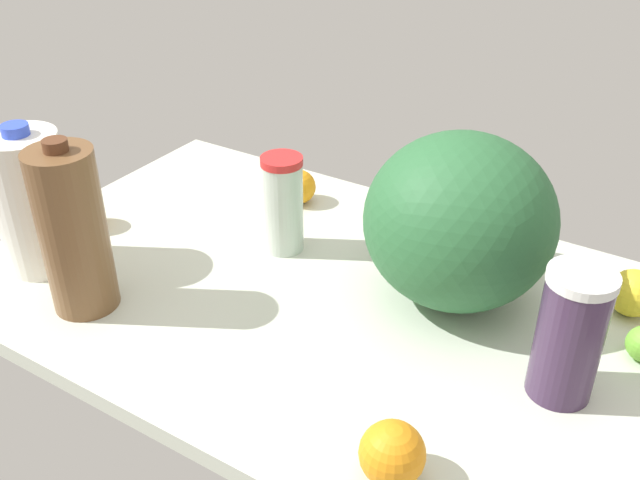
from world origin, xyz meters
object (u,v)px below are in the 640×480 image
Objects in this scene: milk_jug at (32,202)px; watermelon at (459,221)px; shaker_bottle at (570,335)px; lemon_loose at (633,293)px; chocolate_milk_jug at (73,231)px; orange_by_jug at (299,187)px; orange_beside_bowl at (86,211)px; orange_near_front at (392,454)px; tumbler_cup at (283,204)px.

watermelon is at bearing -155.71° from milk_jug.
lemon_loose is (-4.58, -24.24, -6.14)cm from shaker_bottle.
chocolate_milk_jug is 60.63cm from watermelon.
chocolate_milk_jug reaches higher than orange_by_jug.
orange_beside_bowl is at bearing 45.94° from orange_by_jug.
chocolate_milk_jug is at bearing 137.34° from orange_beside_bowl.
milk_jug is at bearing 24.29° from watermelon.
orange_beside_bowl is at bearing 15.91° from lemon_loose.
orange_beside_bowl is (69.13, 16.67, -10.68)cm from watermelon.
watermelon reaches higher than orange_near_front.
chocolate_milk_jug is at bearing -5.18° from orange_near_front.
orange_by_jug is (39.79, -13.65, -10.69)cm from watermelon.
orange_beside_bowl is (91.05, 3.01, -6.46)cm from shaker_bottle.
orange_beside_bowl is at bearing 1.89° from shaker_bottle.
chocolate_milk_jug is at bearing 163.70° from milk_jug.
tumbler_cup is 32.78cm from watermelon.
chocolate_milk_jug reaches higher than milk_jug.
orange_by_jug is at bearing -65.32° from tumbler_cup.
chocolate_milk_jug is at bearing 77.99° from orange_by_jug.
tumbler_cup is 60.51cm from lemon_loose.
watermelon is 4.31× the size of orange_beside_bowl.
chocolate_milk_jug is at bearing 16.02° from shaker_bottle.
orange_beside_bowl is (78.09, -22.98, -0.55)cm from orange_near_front.
milk_jug is 1.33× the size of shaker_bottle.
orange_near_front is 81.40cm from orange_beside_bowl.
tumbler_cup is (-33.49, -27.00, -3.25)cm from milk_jug.
orange_near_front is 1.16× the size of orange_by_jug.
orange_near_front is at bearing 174.82° from chocolate_milk_jug.
watermelon is 3.95× the size of lemon_loose.
shaker_bottle is 2.81× the size of orange_by_jug.
lemon_loose is (-66.30, 3.07, 0.33)cm from orange_by_jug.
watermelon reaches higher than shaker_bottle.
watermelon is (-32.29, -2.69, 4.97)cm from tumbler_cup.
milk_jug reaches higher than orange_beside_bowl.
chocolate_milk_jug is at bearing 34.45° from watermelon.
shaker_bottle is at bearing 156.13° from orange_by_jug.
milk_jug is 51.32cm from orange_by_jug.
shaker_bottle is at bearing -178.11° from orange_beside_bowl.
shaker_bottle reaches higher than tumbler_cup.
orange_near_front is (-8.95, 39.65, -10.13)cm from watermelon.
orange_by_jug and orange_beside_bowl have the same top height.
tumbler_cup reaches higher than orange_by_jug.
orange_near_front is at bearing 132.45° from orange_by_jug.
tumbler_cup is at bearing -11.44° from shaker_bottle.
shaker_bottle is at bearing 79.30° from lemon_loose.
lemon_loose is at bearing -164.09° from orange_beside_bowl.
orange_near_front reaches higher than orange_beside_bowl.
shaker_bottle is (-54.21, 10.97, 0.76)cm from tumbler_cup.
chocolate_milk_jug is 1.59× the size of tumbler_cup.
watermelon is 43.41cm from orange_by_jug.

